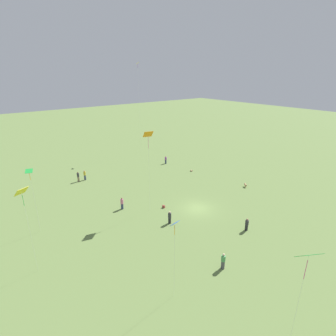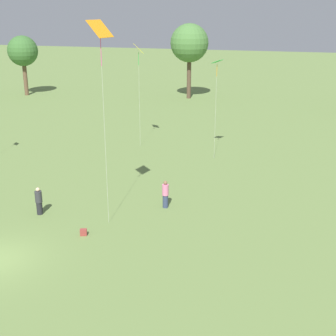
{
  "view_description": "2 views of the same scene",
  "coord_description": "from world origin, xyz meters",
  "px_view_note": "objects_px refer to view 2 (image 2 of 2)",
  "views": [
    {
      "loc": [
        -23.61,
        23.81,
        18.45
      ],
      "look_at": [
        3.17,
        2.85,
        5.91
      ],
      "focal_mm": 28.0,
      "sensor_mm": 36.0,
      "label": 1
    },
    {
      "loc": [
        13.75,
        -17.52,
        12.04
      ],
      "look_at": [
        7.37,
        5.95,
        3.59
      ],
      "focal_mm": 50.0,
      "sensor_mm": 36.0,
      "label": 2
    }
  ],
  "objects_px": {
    "kite_3": "(138,51)",
    "kite_4": "(217,66)",
    "picnic_bag_1": "(83,232)",
    "kite_1": "(100,34)",
    "person_3": "(165,194)",
    "person_1": "(39,201)"
  },
  "relations": [
    {
      "from": "kite_3",
      "to": "kite_4",
      "type": "height_order",
      "value": "kite_3"
    },
    {
      "from": "picnic_bag_1",
      "to": "kite_4",
      "type": "bearing_deg",
      "value": 73.48
    },
    {
      "from": "kite_1",
      "to": "picnic_bag_1",
      "type": "distance_m",
      "value": 10.65
    },
    {
      "from": "person_3",
      "to": "kite_1",
      "type": "height_order",
      "value": "kite_1"
    },
    {
      "from": "person_3",
      "to": "person_1",
      "type": "bearing_deg",
      "value": 72.29
    },
    {
      "from": "person_3",
      "to": "kite_4",
      "type": "relative_size",
      "value": 0.22
    },
    {
      "from": "person_3",
      "to": "picnic_bag_1",
      "type": "bearing_deg",
      "value": 104.97
    },
    {
      "from": "kite_4",
      "to": "picnic_bag_1",
      "type": "height_order",
      "value": "kite_4"
    },
    {
      "from": "person_1",
      "to": "kite_1",
      "type": "relative_size",
      "value": 0.15
    },
    {
      "from": "kite_4",
      "to": "kite_1",
      "type": "bearing_deg",
      "value": 49.87
    },
    {
      "from": "person_1",
      "to": "picnic_bag_1",
      "type": "bearing_deg",
      "value": -0.76
    },
    {
      "from": "kite_3",
      "to": "picnic_bag_1",
      "type": "relative_size",
      "value": 21.25
    },
    {
      "from": "picnic_bag_1",
      "to": "kite_3",
      "type": "bearing_deg",
      "value": 98.16
    },
    {
      "from": "kite_3",
      "to": "picnic_bag_1",
      "type": "bearing_deg",
      "value": -150.64
    },
    {
      "from": "kite_1",
      "to": "person_3",
      "type": "bearing_deg",
      "value": 18.96
    },
    {
      "from": "kite_3",
      "to": "person_3",
      "type": "bearing_deg",
      "value": -133.82
    },
    {
      "from": "kite_3",
      "to": "kite_1",
      "type": "bearing_deg",
      "value": -147.04
    },
    {
      "from": "kite_4",
      "to": "picnic_bag_1",
      "type": "distance_m",
      "value": 17.81
    },
    {
      "from": "person_3",
      "to": "picnic_bag_1",
      "type": "xyz_separation_m",
      "value": [
        -3.36,
        -4.87,
        -0.69
      ]
    },
    {
      "from": "kite_3",
      "to": "kite_4",
      "type": "distance_m",
      "value": 7.4
    },
    {
      "from": "person_1",
      "to": "kite_4",
      "type": "distance_m",
      "value": 17.37
    },
    {
      "from": "person_1",
      "to": "picnic_bag_1",
      "type": "xyz_separation_m",
      "value": [
        3.77,
        -1.88,
        -0.67
      ]
    }
  ]
}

